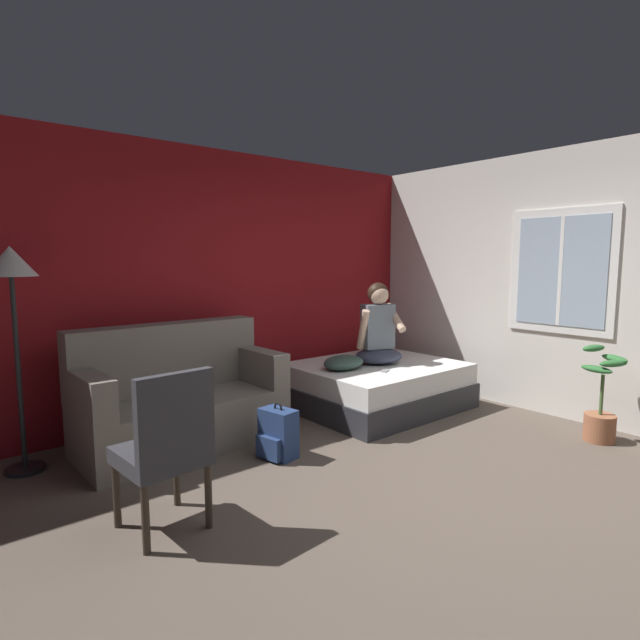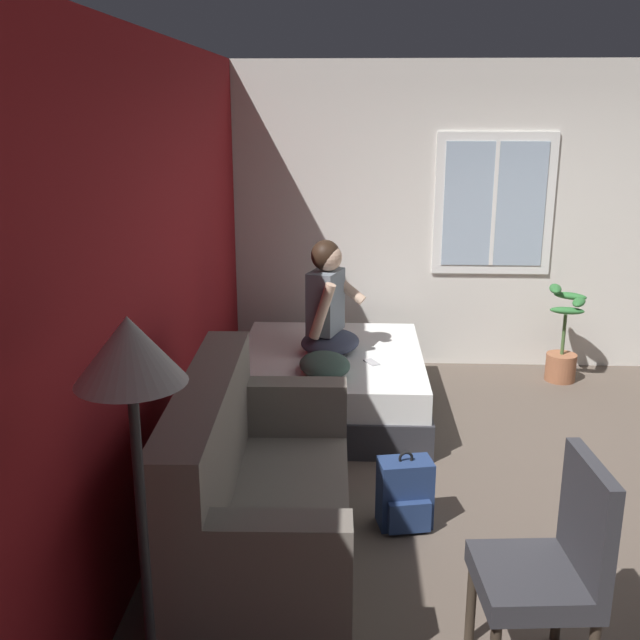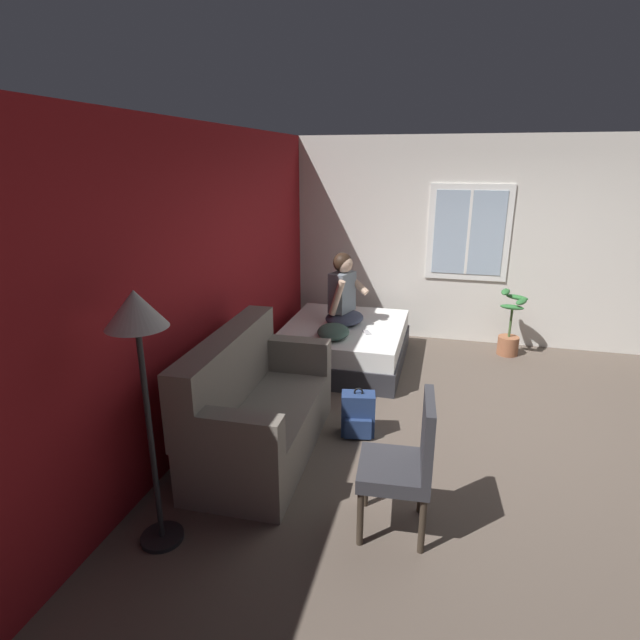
{
  "view_description": "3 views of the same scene",
  "coord_description": "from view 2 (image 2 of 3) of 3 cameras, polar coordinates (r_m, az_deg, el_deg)",
  "views": [
    {
      "loc": [
        -2.63,
        -1.91,
        1.6
      ],
      "look_at": [
        0.09,
        1.38,
        1.08
      ],
      "focal_mm": 28.0,
      "sensor_mm": 36.0,
      "label": 1
    },
    {
      "loc": [
        -4.23,
        1.63,
        2.33
      ],
      "look_at": [
        0.36,
        1.84,
        1.0
      ],
      "focal_mm": 42.0,
      "sensor_mm": 36.0,
      "label": 2
    },
    {
      "loc": [
        -4.39,
        0.64,
        2.39
      ],
      "look_at": [
        0.17,
        1.82,
        0.88
      ],
      "focal_mm": 28.0,
      "sensor_mm": 36.0,
      "label": 3
    }
  ],
  "objects": [
    {
      "name": "ground_plane",
      "position": [
        5.1,
        21.39,
        -12.26
      ],
      "size": [
        40.0,
        40.0,
        0.0
      ],
      "primitive_type": "plane",
      "color": "brown"
    },
    {
      "name": "wall_back_accent",
      "position": [
        4.5,
        -12.29,
        3.17
      ],
      "size": [
        9.82,
        0.16,
        2.7
      ],
      "primitive_type": "cube",
      "color": "maroon",
      "rests_on": "ground"
    },
    {
      "name": "wall_side_with_window",
      "position": [
        6.99,
        16.13,
        7.46
      ],
      "size": [
        0.19,
        6.79,
        2.7
      ],
      "color": "silver",
      "rests_on": "ground"
    },
    {
      "name": "bed",
      "position": [
        5.86,
        0.82,
        -4.8
      ],
      "size": [
        1.72,
        1.45,
        0.48
      ],
      "color": "#2D2D33",
      "rests_on": "ground"
    },
    {
      "name": "couch",
      "position": [
        3.9,
        -5.07,
        -13.73
      ],
      "size": [
        1.72,
        0.86,
        1.04
      ],
      "color": "slate",
      "rests_on": "ground"
    },
    {
      "name": "side_chair",
      "position": [
        3.34,
        17.22,
        -17.24
      ],
      "size": [
        0.49,
        0.49,
        0.98
      ],
      "color": "#382D23",
      "rests_on": "ground"
    },
    {
      "name": "person_seated",
      "position": [
        5.71,
        0.62,
        0.96
      ],
      "size": [
        0.63,
        0.58,
        0.88
      ],
      "color": "#383D51",
      "rests_on": "bed"
    },
    {
      "name": "backpack",
      "position": [
        4.39,
        6.5,
        -13.08
      ],
      "size": [
        0.28,
        0.33,
        0.46
      ],
      "color": "navy",
      "rests_on": "ground"
    },
    {
      "name": "throw_pillow",
      "position": [
        5.32,
        0.36,
        -3.42
      ],
      "size": [
        0.54,
        0.44,
        0.14
      ],
      "primitive_type": "ellipsoid",
      "rotation": [
        0.0,
        0.0,
        0.17
      ],
      "color": "#385147",
      "rests_on": "bed"
    },
    {
      "name": "cell_phone",
      "position": [
        5.57,
        3.95,
        -3.23
      ],
      "size": [
        0.16,
        0.13,
        0.01
      ],
      "primitive_type": "cube",
      "rotation": [
        0.0,
        0.0,
        5.19
      ],
      "color": "#B7B7BC",
      "rests_on": "bed"
    },
    {
      "name": "floor_lamp",
      "position": [
        2.47,
        -14.08,
        -5.76
      ],
      "size": [
        0.36,
        0.36,
        1.7
      ],
      "color": "black",
      "rests_on": "ground"
    },
    {
      "name": "potted_plant",
      "position": [
        6.81,
        18.01,
        -2.01
      ],
      "size": [
        0.39,
        0.37,
        0.85
      ],
      "color": "#995B3D",
      "rests_on": "ground"
    }
  ]
}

